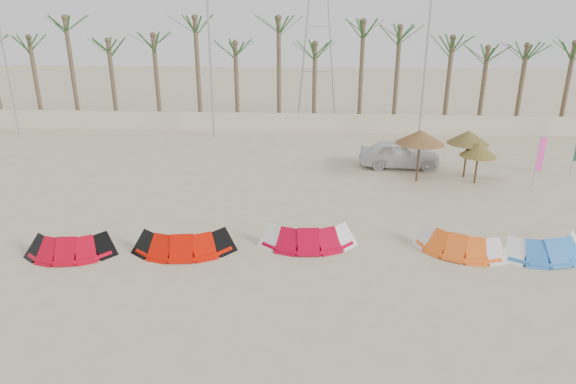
# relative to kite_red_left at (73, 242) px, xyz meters

# --- Properties ---
(ground) EXTENTS (120.00, 120.00, 0.00)m
(ground) POSITION_rel_kite_red_left_xyz_m (7.83, -2.49, -0.42)
(ground) COLOR #C0B194
(ground) RESTS_ON ground
(boundary_wall) EXTENTS (60.00, 0.30, 1.30)m
(boundary_wall) POSITION_rel_kite_red_left_xyz_m (7.83, 19.51, 0.23)
(boundary_wall) COLOR beige
(boundary_wall) RESTS_ON ground
(palm_line) EXTENTS (52.00, 4.00, 7.70)m
(palm_line) POSITION_rel_kite_red_left_xyz_m (8.50, 21.01, 6.03)
(palm_line) COLOR brown
(palm_line) RESTS_ON ground
(lamp_a) EXTENTS (1.25, 0.14, 11.00)m
(lamp_a) POSITION_rel_kite_red_left_xyz_m (-12.13, 17.51, 5.35)
(lamp_a) COLOR #A5A8AD
(lamp_a) RESTS_ON ground
(lamp_b) EXTENTS (1.25, 0.14, 11.00)m
(lamp_b) POSITION_rel_kite_red_left_xyz_m (1.87, 17.51, 5.35)
(lamp_b) COLOR #A5A8AD
(lamp_b) RESTS_ON ground
(lamp_c) EXTENTS (1.25, 0.14, 11.00)m
(lamp_c) POSITION_rel_kite_red_left_xyz_m (15.87, 17.51, 5.35)
(lamp_c) COLOR #A5A8AD
(lamp_c) RESTS_ON ground
(pylon) EXTENTS (3.00, 3.00, 14.00)m
(pylon) POSITION_rel_kite_red_left_xyz_m (8.83, 25.51, -0.42)
(pylon) COLOR #A5A8AD
(pylon) RESTS_ON ground
(kite_red_left) EXTENTS (3.31, 1.86, 0.90)m
(kite_red_left) POSITION_rel_kite_red_left_xyz_m (0.00, 0.00, 0.00)
(kite_red_left) COLOR #B50117
(kite_red_left) RESTS_ON ground
(kite_red_mid) EXTENTS (3.78, 1.89, 0.90)m
(kite_red_mid) POSITION_rel_kite_red_left_xyz_m (4.11, 0.62, 0.00)
(kite_red_mid) COLOR #C80D00
(kite_red_mid) RESTS_ON ground
(kite_red_right) EXTENTS (3.67, 1.75, 0.90)m
(kite_red_right) POSITION_rel_kite_red_left_xyz_m (8.74, 1.43, 0.00)
(kite_red_right) COLOR #B10120
(kite_red_right) RESTS_ON ground
(kite_orange) EXTENTS (3.69, 2.66, 0.90)m
(kite_orange) POSITION_rel_kite_red_left_xyz_m (14.39, 1.16, 0.00)
(kite_orange) COLOR #FF5F17
(kite_orange) RESTS_ON ground
(kite_blue) EXTENTS (3.54, 2.16, 0.90)m
(kite_blue) POSITION_rel_kite_red_left_xyz_m (17.55, 0.98, 0.00)
(kite_blue) COLOR blue
(kite_blue) RESTS_ON ground
(parasol_left) EXTENTS (2.48, 2.48, 2.74)m
(parasol_left) POSITION_rel_kite_red_left_xyz_m (14.24, 9.04, 1.97)
(parasol_left) COLOR #4C331E
(parasol_left) RESTS_ON ground
(parasol_mid) EXTENTS (2.18, 2.18, 2.56)m
(parasol_mid) POSITION_rel_kite_red_left_xyz_m (16.89, 9.87, 1.78)
(parasol_mid) COLOR #4C331E
(parasol_mid) RESTS_ON ground
(parasol_right) EXTENTS (1.84, 1.84, 2.15)m
(parasol_right) POSITION_rel_kite_red_left_xyz_m (17.21, 8.91, 1.38)
(parasol_right) COLOR #4C331E
(parasol_right) RESTS_ON ground
(flag_pink) EXTENTS (0.44, 0.18, 2.65)m
(flag_pink) POSITION_rel_kite_red_left_xyz_m (20.24, 8.71, 1.16)
(flag_pink) COLOR #A5A8AD
(flag_pink) RESTS_ON ground
(car) EXTENTS (4.51, 1.88, 1.53)m
(car) POSITION_rel_kite_red_left_xyz_m (13.66, 11.45, 0.35)
(car) COLOR silver
(car) RESTS_ON ground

